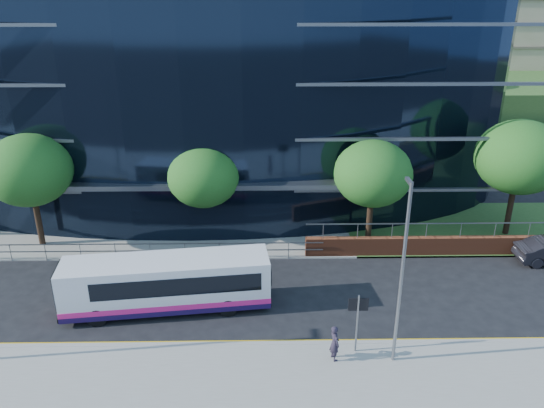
{
  "coord_description": "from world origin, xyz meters",
  "views": [
    {
      "loc": [
        0.6,
        -20.26,
        14.83
      ],
      "look_at": [
        1.06,
        8.0,
        3.06
      ],
      "focal_mm": 35.0,
      "sensor_mm": 36.0,
      "label": 1
    }
  ],
  "objects_px": {
    "tree_far_d": "(519,157)",
    "pedestrian": "(335,343)",
    "street_sign": "(358,312)",
    "city_bus": "(169,283)",
    "tree_far_c": "(373,174)",
    "tree_far_a": "(29,170)",
    "tree_dist_e": "(470,82)",
    "tree_far_b": "(203,177)",
    "streetlight_east": "(402,270)"
  },
  "relations": [
    {
      "from": "tree_far_a",
      "to": "street_sign",
      "type": "bearing_deg",
      "value": -31.17
    },
    {
      "from": "city_bus",
      "to": "tree_far_d",
      "type": "bearing_deg",
      "value": 14.97
    },
    {
      "from": "tree_far_c",
      "to": "tree_dist_e",
      "type": "xyz_separation_m",
      "value": [
        17.0,
        31.0,
        0.0
      ]
    },
    {
      "from": "streetlight_east",
      "to": "pedestrian",
      "type": "bearing_deg",
      "value": 178.46
    },
    {
      "from": "tree_far_c",
      "to": "tree_far_b",
      "type": "bearing_deg",
      "value": 177.14
    },
    {
      "from": "pedestrian",
      "to": "tree_far_b",
      "type": "bearing_deg",
      "value": 9.85
    },
    {
      "from": "streetlight_east",
      "to": "city_bus",
      "type": "relative_size",
      "value": 0.79
    },
    {
      "from": "street_sign",
      "to": "city_bus",
      "type": "bearing_deg",
      "value": 157.12
    },
    {
      "from": "tree_far_a",
      "to": "tree_dist_e",
      "type": "xyz_separation_m",
      "value": [
        37.0,
        31.0,
        -0.33
      ]
    },
    {
      "from": "streetlight_east",
      "to": "pedestrian",
      "type": "relative_size",
      "value": 4.92
    },
    {
      "from": "city_bus",
      "to": "streetlight_east",
      "type": "bearing_deg",
      "value": -29.38
    },
    {
      "from": "tree_far_a",
      "to": "tree_far_c",
      "type": "bearing_deg",
      "value": 0.0
    },
    {
      "from": "pedestrian",
      "to": "tree_far_d",
      "type": "bearing_deg",
      "value": -65.33
    },
    {
      "from": "street_sign",
      "to": "tree_far_b",
      "type": "height_order",
      "value": "tree_far_b"
    },
    {
      "from": "street_sign",
      "to": "streetlight_east",
      "type": "xyz_separation_m",
      "value": [
        1.5,
        -0.59,
        2.29
      ]
    },
    {
      "from": "pedestrian",
      "to": "tree_far_a",
      "type": "bearing_deg",
      "value": 36.63
    },
    {
      "from": "street_sign",
      "to": "tree_far_c",
      "type": "distance_m",
      "value": 11.14
    },
    {
      "from": "tree_far_a",
      "to": "tree_far_b",
      "type": "distance_m",
      "value": 10.03
    },
    {
      "from": "tree_far_a",
      "to": "tree_far_b",
      "type": "relative_size",
      "value": 1.15
    },
    {
      "from": "tree_dist_e",
      "to": "city_bus",
      "type": "xyz_separation_m",
      "value": [
        -28.05,
        -37.98,
        -3.11
      ]
    },
    {
      "from": "tree_far_a",
      "to": "pedestrian",
      "type": "relative_size",
      "value": 4.29
    },
    {
      "from": "tree_far_b",
      "to": "city_bus",
      "type": "height_order",
      "value": "tree_far_b"
    },
    {
      "from": "tree_far_c",
      "to": "city_bus",
      "type": "relative_size",
      "value": 0.64
    },
    {
      "from": "street_sign",
      "to": "pedestrian",
      "type": "relative_size",
      "value": 1.72
    },
    {
      "from": "tree_far_a",
      "to": "tree_dist_e",
      "type": "relative_size",
      "value": 1.07
    },
    {
      "from": "tree_far_c",
      "to": "pedestrian",
      "type": "bearing_deg",
      "value": -107.44
    },
    {
      "from": "tree_far_d",
      "to": "pedestrian",
      "type": "distance_m",
      "value": 17.9
    },
    {
      "from": "tree_far_b",
      "to": "streetlight_east",
      "type": "distance_m",
      "value": 14.74
    },
    {
      "from": "tree_far_b",
      "to": "tree_far_a",
      "type": "bearing_deg",
      "value": -177.14
    },
    {
      "from": "tree_dist_e",
      "to": "pedestrian",
      "type": "distance_m",
      "value": 46.96
    },
    {
      "from": "tree_far_d",
      "to": "streetlight_east",
      "type": "height_order",
      "value": "streetlight_east"
    },
    {
      "from": "tree_far_c",
      "to": "tree_far_d",
      "type": "relative_size",
      "value": 0.87
    },
    {
      "from": "tree_far_a",
      "to": "city_bus",
      "type": "relative_size",
      "value": 0.69
    },
    {
      "from": "tree_far_a",
      "to": "city_bus",
      "type": "xyz_separation_m",
      "value": [
        8.95,
        -6.98,
        -3.43
      ]
    },
    {
      "from": "tree_far_d",
      "to": "tree_dist_e",
      "type": "xyz_separation_m",
      "value": [
        8.0,
        30.0,
        -0.65
      ]
    },
    {
      "from": "tree_far_a",
      "to": "streetlight_east",
      "type": "height_order",
      "value": "streetlight_east"
    },
    {
      "from": "street_sign",
      "to": "city_bus",
      "type": "height_order",
      "value": "street_sign"
    },
    {
      "from": "tree_far_a",
      "to": "pedestrian",
      "type": "bearing_deg",
      "value": -33.93
    },
    {
      "from": "tree_far_d",
      "to": "tree_far_b",
      "type": "bearing_deg",
      "value": -178.49
    },
    {
      "from": "pedestrian",
      "to": "tree_dist_e",
      "type": "bearing_deg",
      "value": -45.39
    },
    {
      "from": "tree_dist_e",
      "to": "pedestrian",
      "type": "relative_size",
      "value": 4.0
    },
    {
      "from": "pedestrian",
      "to": "street_sign",
      "type": "bearing_deg",
      "value": -81.74
    },
    {
      "from": "tree_far_c",
      "to": "pedestrian",
      "type": "height_order",
      "value": "tree_far_c"
    },
    {
      "from": "tree_far_a",
      "to": "tree_far_d",
      "type": "relative_size",
      "value": 0.94
    },
    {
      "from": "tree_far_d",
      "to": "streetlight_east",
      "type": "xyz_separation_m",
      "value": [
        -10.0,
        -12.17,
        -0.75
      ]
    },
    {
      "from": "tree_far_d",
      "to": "tree_dist_e",
      "type": "distance_m",
      "value": 31.06
    },
    {
      "from": "tree_far_b",
      "to": "tree_dist_e",
      "type": "distance_m",
      "value": 40.74
    },
    {
      "from": "tree_far_c",
      "to": "city_bus",
      "type": "height_order",
      "value": "tree_far_c"
    },
    {
      "from": "tree_far_d",
      "to": "pedestrian",
      "type": "bearing_deg",
      "value": -135.89
    },
    {
      "from": "streetlight_east",
      "to": "tree_far_b",
      "type": "bearing_deg",
      "value": 127.63
    }
  ]
}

